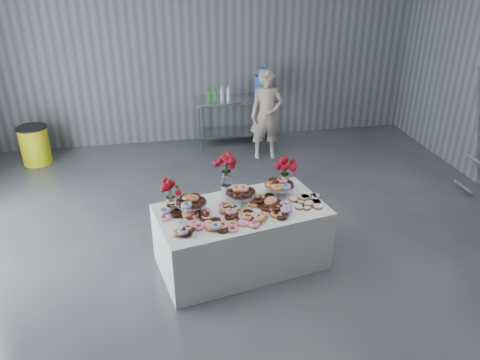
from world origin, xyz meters
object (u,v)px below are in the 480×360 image
(trash_barrel, at_px, (35,145))
(person, at_px, (267,115))
(prep_table, at_px, (235,113))
(water_jug, at_px, (262,84))
(display_table, at_px, (242,237))

(trash_barrel, bearing_deg, person, -7.12)
(prep_table, relative_size, trash_barrel, 2.25)
(water_jug, xyz_separation_m, person, (-0.07, -0.71, -0.36))
(display_table, distance_m, prep_table, 3.80)
(display_table, bearing_deg, trash_barrel, 129.90)
(person, bearing_deg, display_table, -103.99)
(water_jug, bearing_deg, person, -95.82)
(person, distance_m, trash_barrel, 4.05)
(water_jug, height_order, person, person)
(trash_barrel, bearing_deg, prep_table, 3.44)
(display_table, height_order, person, person)
(prep_table, relative_size, water_jug, 2.71)
(water_jug, bearing_deg, trash_barrel, -176.98)
(display_table, bearing_deg, water_jug, 73.37)
(water_jug, distance_m, person, 0.81)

